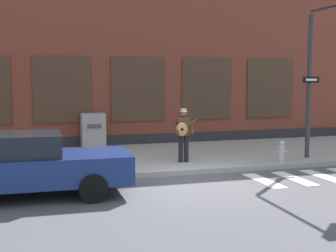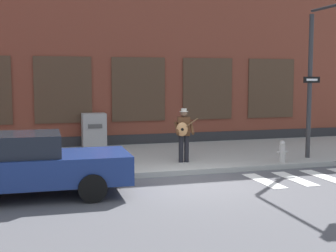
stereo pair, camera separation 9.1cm
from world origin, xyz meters
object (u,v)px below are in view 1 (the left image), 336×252
at_px(fire_hydrant, 282,151).
at_px(busker, 183,132).
at_px(red_car, 30,165).
at_px(traffic_light, 334,52).
at_px(utility_box, 93,131).

bearing_deg(fire_hydrant, busker, 164.15).
distance_m(busker, fire_hydrant, 3.19).
height_order(red_car, fire_hydrant, red_car).
distance_m(traffic_light, utility_box, 9.04).
relative_size(red_car, traffic_light, 0.94).
distance_m(traffic_light, fire_hydrant, 3.43).
relative_size(red_car, busker, 2.72).
distance_m(red_car, utility_box, 6.81).
relative_size(utility_box, fire_hydrant, 1.88).
bearing_deg(utility_box, busker, -59.66).
relative_size(busker, utility_box, 1.30).
relative_size(traffic_light, utility_box, 3.74).
relative_size(busker, fire_hydrant, 2.44).
xyz_separation_m(utility_box, fire_hydrant, (5.31, -4.78, -0.31)).
distance_m(busker, traffic_light, 5.19).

